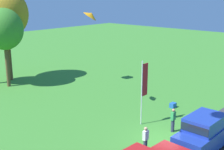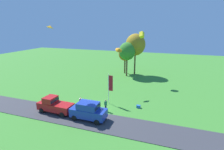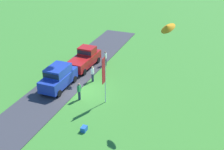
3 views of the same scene
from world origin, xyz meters
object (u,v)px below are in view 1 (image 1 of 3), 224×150
(tree_far_left, at_px, (4,29))
(flag_banner, at_px, (144,84))
(car_suv_near_entrance, at_px, (204,132))
(person_on_lawn, at_px, (173,120))
(tree_right_of_center, at_px, (6,14))
(person_watching_sky, at_px, (145,140))
(kite_delta_mid_center, at_px, (91,15))
(cooler_box, at_px, (173,105))

(tree_far_left, xyz_separation_m, flag_banner, (1.59, -16.19, -2.88))
(car_suv_near_entrance, distance_m, person_on_lawn, 3.17)
(tree_right_of_center, distance_m, flag_banner, 18.72)
(tree_far_left, distance_m, flag_banner, 16.52)
(person_watching_sky, xyz_separation_m, kite_delta_mid_center, (3.30, 7.91, 6.90))
(person_on_lawn, bearing_deg, car_suv_near_entrance, -113.26)
(person_watching_sky, bearing_deg, car_suv_near_entrance, -45.03)
(tree_right_of_center, height_order, kite_delta_mid_center, tree_right_of_center)
(person_watching_sky, bearing_deg, kite_delta_mid_center, 67.36)
(person_watching_sky, height_order, tree_far_left, tree_far_left)
(person_on_lawn, relative_size, person_watching_sky, 1.00)
(person_on_lawn, xyz_separation_m, person_watching_sky, (-3.75, -0.37, 0.00))
(person_watching_sky, xyz_separation_m, flag_banner, (3.53, 2.79, 2.17))
(person_watching_sky, bearing_deg, tree_right_of_center, 80.67)
(flag_banner, height_order, kite_delta_mid_center, kite_delta_mid_center)
(person_on_lawn, xyz_separation_m, tree_far_left, (-1.81, 18.61, 5.04))
(tree_far_left, height_order, kite_delta_mid_center, kite_delta_mid_center)
(kite_delta_mid_center, bearing_deg, car_suv_near_entrance, -94.30)
(person_on_lawn, height_order, cooler_box, person_on_lawn)
(person_on_lawn, bearing_deg, kite_delta_mid_center, 93.46)
(tree_right_of_center, bearing_deg, car_suv_near_entrance, -92.29)
(tree_far_left, height_order, cooler_box, tree_far_left)
(car_suv_near_entrance, bearing_deg, cooler_box, 44.83)
(person_watching_sky, xyz_separation_m, cooler_box, (7.94, 2.88, -0.68))
(tree_far_left, relative_size, cooler_box, 14.38)
(person_watching_sky, xyz_separation_m, tree_right_of_center, (3.45, 21.02, 6.44))
(person_on_lawn, height_order, kite_delta_mid_center, kite_delta_mid_center)
(flag_banner, bearing_deg, person_on_lawn, -84.83)
(flag_banner, xyz_separation_m, cooler_box, (4.41, 0.09, -2.84))
(tree_far_left, relative_size, kite_delta_mid_center, 6.86)
(tree_far_left, xyz_separation_m, kite_delta_mid_center, (1.35, -11.07, 1.86))
(car_suv_near_entrance, relative_size, flag_banner, 0.96)
(tree_far_left, height_order, tree_right_of_center, tree_right_of_center)
(car_suv_near_entrance, relative_size, tree_far_left, 0.57)
(tree_right_of_center, bearing_deg, person_watching_sky, -99.33)
(tree_right_of_center, bearing_deg, person_on_lawn, -89.17)
(tree_far_left, relative_size, flag_banner, 1.68)
(person_on_lawn, bearing_deg, person_watching_sky, -174.40)
(cooler_box, bearing_deg, person_watching_sky, -160.08)
(person_on_lawn, height_order, tree_far_left, tree_far_left)
(car_suv_near_entrance, relative_size, person_watching_sky, 2.69)
(car_suv_near_entrance, distance_m, flag_banner, 5.68)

